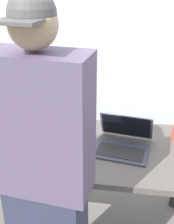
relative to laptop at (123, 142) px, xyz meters
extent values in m
plane|color=slate|center=(-0.26, -0.01, -0.77)|extent=(8.00, 8.00, 0.00)
cube|color=#56514C|center=(-0.26, -0.01, -0.06)|extent=(1.55, 0.77, 0.04)
cylinder|color=#2D2D30|center=(-0.98, 0.31, -0.43)|extent=(0.07, 0.07, 0.69)
cube|color=#383D4C|center=(-0.01, -0.06, -0.04)|extent=(0.39, 0.30, 0.01)
cube|color=#232326|center=(-0.01, -0.08, -0.03)|extent=(0.32, 0.19, 0.00)
cube|color=#383D4C|center=(0.02, 0.11, 0.06)|extent=(0.36, 0.14, 0.19)
cube|color=black|center=(0.02, 0.10, 0.06)|extent=(0.34, 0.13, 0.17)
cylinder|color=#472B14|center=(-0.83, -0.03, 0.06)|extent=(0.07, 0.07, 0.21)
cylinder|color=teal|center=(-0.83, -0.03, 0.07)|extent=(0.07, 0.07, 0.07)
cylinder|color=#333333|center=(-0.72, 0.09, 0.07)|extent=(0.07, 0.07, 0.22)
cone|color=#333333|center=(-0.72, 0.09, 0.19)|extent=(0.07, 0.07, 0.02)
cylinder|color=#333333|center=(-0.72, 0.09, 0.24)|extent=(0.03, 0.03, 0.08)
cylinder|color=#BFB74C|center=(-0.72, 0.09, 0.28)|extent=(0.03, 0.03, 0.01)
cylinder|color=#55B23D|center=(-0.72, 0.09, 0.08)|extent=(0.07, 0.07, 0.08)
cylinder|color=brown|center=(-0.64, -0.06, 0.04)|extent=(0.07, 0.07, 0.17)
cone|color=brown|center=(-0.64, -0.06, 0.14)|extent=(0.07, 0.07, 0.03)
cylinder|color=brown|center=(-0.64, -0.06, 0.20)|extent=(0.03, 0.03, 0.09)
cylinder|color=#BFB74C|center=(-0.64, -0.06, 0.25)|extent=(0.04, 0.04, 0.01)
cylinder|color=teal|center=(-0.64, -0.06, 0.05)|extent=(0.08, 0.08, 0.06)
cube|color=#594C6B|center=(-0.35, -0.62, 0.42)|extent=(0.46, 0.26, 0.65)
sphere|color=tan|center=(-0.35, -0.62, 0.84)|extent=(0.19, 0.19, 0.19)
sphere|color=#4C4C4C|center=(-0.35, -0.62, 0.88)|extent=(0.18, 0.18, 0.18)
cube|color=#4C4C4C|center=(-0.36, -0.73, 0.87)|extent=(0.17, 0.12, 0.01)
cube|color=silver|center=(-0.26, 0.90, 0.53)|extent=(6.00, 0.10, 2.60)
camera|label=1|loc=(0.01, -1.67, 1.01)|focal=46.85mm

